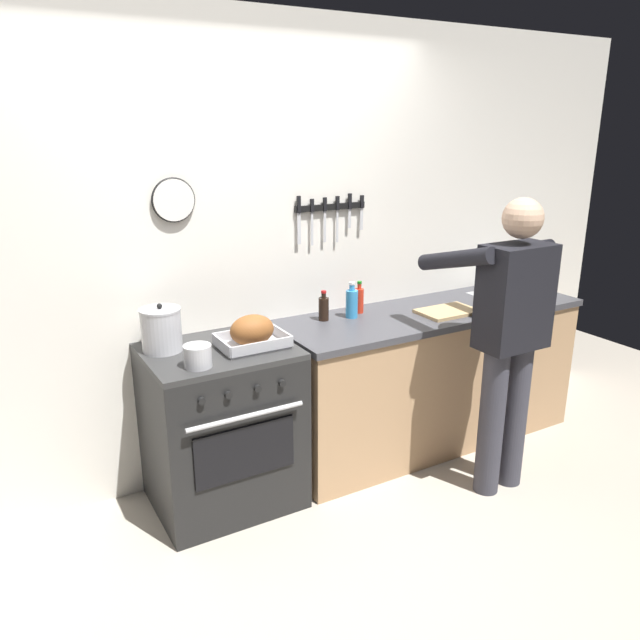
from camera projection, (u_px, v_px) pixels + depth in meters
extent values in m
plane|color=#A89E8E|center=(355.00, 595.00, 2.77)|extent=(8.00, 8.00, 0.00)
cube|color=white|center=(228.00, 256.00, 3.49)|extent=(6.00, 0.10, 2.60)
cube|color=black|center=(330.00, 207.00, 3.67)|extent=(0.47, 0.02, 0.04)
cube|color=silver|center=(299.00, 229.00, 3.59)|extent=(0.02, 0.00, 0.18)
cube|color=black|center=(299.00, 205.00, 3.55)|extent=(0.02, 0.02, 0.10)
cube|color=silver|center=(312.00, 229.00, 3.63)|extent=(0.01, 0.00, 0.20)
cube|color=black|center=(312.00, 205.00, 3.59)|extent=(0.02, 0.02, 0.08)
cube|color=silver|center=(325.00, 227.00, 3.67)|extent=(0.02, 0.00, 0.18)
cube|color=black|center=(325.00, 204.00, 3.63)|extent=(0.02, 0.02, 0.08)
cube|color=silver|center=(337.00, 226.00, 3.71)|extent=(0.01, 0.00, 0.19)
cube|color=black|center=(337.00, 203.00, 3.67)|extent=(0.02, 0.02, 0.08)
cube|color=silver|center=(350.00, 219.00, 3.74)|extent=(0.02, 0.00, 0.11)
cube|color=black|center=(350.00, 201.00, 3.71)|extent=(0.02, 0.02, 0.09)
cube|color=silver|center=(361.00, 219.00, 3.79)|extent=(0.02, 0.00, 0.13)
cube|color=black|center=(362.00, 202.00, 3.76)|extent=(0.02, 0.02, 0.08)
cylinder|color=white|center=(173.00, 200.00, 3.19)|extent=(0.22, 0.02, 0.22)
torus|color=black|center=(173.00, 200.00, 3.19)|extent=(0.23, 0.02, 0.23)
cube|color=tan|center=(428.00, 379.00, 4.03)|extent=(2.00, 0.62, 0.86)
cube|color=#3D3D42|center=(432.00, 312.00, 3.89)|extent=(2.03, 0.65, 0.04)
cube|color=#B2B5B7|center=(507.00, 302.00, 4.24)|extent=(0.44, 0.36, 0.11)
cube|color=black|center=(222.00, 429.00, 3.35)|extent=(0.76, 0.62, 0.87)
cube|color=black|center=(245.00, 452.00, 3.09)|extent=(0.53, 0.01, 0.28)
cube|color=#2D2D2D|center=(218.00, 351.00, 3.22)|extent=(0.76, 0.62, 0.03)
cylinder|color=black|center=(202.00, 401.00, 2.88)|extent=(0.04, 0.02, 0.04)
cylinder|color=black|center=(229.00, 395.00, 2.95)|extent=(0.04, 0.02, 0.04)
cylinder|color=black|center=(258.00, 389.00, 3.02)|extent=(0.04, 0.02, 0.04)
cylinder|color=black|center=(282.00, 383.00, 3.08)|extent=(0.04, 0.02, 0.04)
cylinder|color=silver|center=(246.00, 416.00, 3.00)|extent=(0.61, 0.02, 0.02)
cylinder|color=#383842|center=(491.00, 422.00, 3.44)|extent=(0.14, 0.14, 0.86)
cylinder|color=#383842|center=(514.00, 415.00, 3.53)|extent=(0.14, 0.14, 0.86)
cube|color=black|center=(515.00, 297.00, 3.27)|extent=(0.38, 0.22, 0.56)
sphere|color=tan|center=(523.00, 218.00, 3.14)|extent=(0.21, 0.21, 0.21)
cylinder|color=black|center=(456.00, 259.00, 3.32)|extent=(0.09, 0.55, 0.22)
cylinder|color=black|center=(512.00, 251.00, 3.51)|extent=(0.09, 0.55, 0.22)
cube|color=#B7B7BC|center=(253.00, 346.00, 3.23)|extent=(0.34, 0.25, 0.01)
cube|color=#B7B7BC|center=(262.00, 347.00, 3.12)|extent=(0.34, 0.01, 0.05)
cube|color=#B7B7BC|center=(243.00, 333.00, 3.33)|extent=(0.34, 0.01, 0.05)
cube|color=#B7B7BC|center=(222.00, 345.00, 3.14)|extent=(0.01, 0.25, 0.05)
cube|color=#B7B7BC|center=(282.00, 334.00, 3.31)|extent=(0.01, 0.25, 0.05)
ellipsoid|color=brown|center=(252.00, 330.00, 3.21)|extent=(0.24, 0.17, 0.16)
cylinder|color=#B7B7BC|center=(161.00, 331.00, 3.15)|extent=(0.20, 0.20, 0.21)
cylinder|color=#B2B2B7|center=(160.00, 310.00, 3.12)|extent=(0.21, 0.21, 0.01)
sphere|color=black|center=(159.00, 306.00, 3.11)|extent=(0.03, 0.03, 0.03)
cylinder|color=#B7B7BC|center=(198.00, 356.00, 2.96)|extent=(0.14, 0.14, 0.11)
cube|color=tan|center=(448.00, 312.00, 3.81)|extent=(0.36, 0.24, 0.02)
cylinder|color=#338CCC|center=(352.00, 304.00, 3.70)|extent=(0.07, 0.07, 0.17)
cylinder|color=#338CCC|center=(352.00, 288.00, 3.67)|extent=(0.03, 0.03, 0.04)
cylinder|color=white|center=(352.00, 283.00, 3.66)|extent=(0.04, 0.04, 0.01)
cylinder|color=red|center=(359.00, 301.00, 3.80)|extent=(0.06, 0.06, 0.15)
cylinder|color=red|center=(359.00, 286.00, 3.77)|extent=(0.03, 0.03, 0.03)
cylinder|color=#197219|center=(359.00, 282.00, 3.76)|extent=(0.03, 0.03, 0.01)
cylinder|color=black|center=(324.00, 309.00, 3.65)|extent=(0.06, 0.06, 0.14)
cylinder|color=black|center=(324.00, 295.00, 3.63)|extent=(0.03, 0.03, 0.03)
cylinder|color=#B21919|center=(324.00, 292.00, 3.62)|extent=(0.03, 0.03, 0.01)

